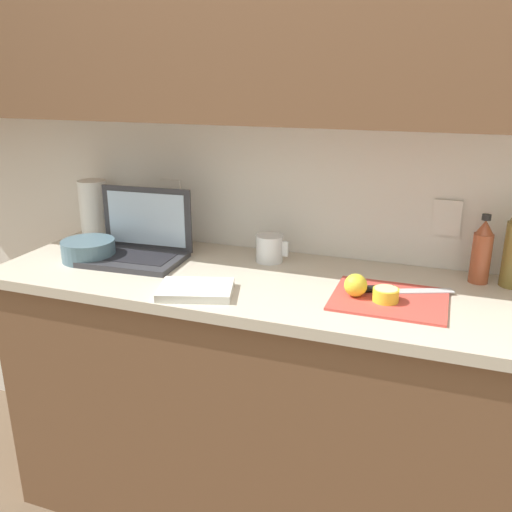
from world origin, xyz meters
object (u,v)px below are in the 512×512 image
Objects in this scene: laptop at (140,242)px; bottle_oil_tall at (482,252)px; knife at (388,289)px; paper_towel_roll at (94,210)px; cutting_board at (389,299)px; lemon_half_cut at (386,295)px; bowl_white at (88,250)px; measuring_cup at (270,248)px; lemon_whole_beside at (356,285)px.

laptop reaches higher than bottle_oil_tall.
knife is at bearing -5.98° from laptop.
paper_towel_roll is at bearing 148.09° from knife.
lemon_half_cut is (-0.01, -0.03, 0.02)m from cutting_board.
paper_towel_roll reaches higher than lemon_half_cut.
cutting_board is 0.04m from lemon_half_cut.
cutting_board is at bearing -101.20° from knife.
bowl_white is at bearing -157.10° from laptop.
lemon_half_cut is at bearing -28.94° from measuring_cup.
lemon_half_cut is at bearing -133.06° from bottle_oil_tall.
lemon_whole_beside is at bearing -166.01° from knife.
bottle_oil_tall is at bearing 16.10° from knife.
measuring_cup is at bearing -177.11° from bottle_oil_tall.
bottle_oil_tall is at bearing -0.03° from paper_towel_roll.
laptop is 0.89m from knife.
lemon_whole_beside is (-0.10, -0.02, 0.04)m from cutting_board.
bottle_oil_tall is at bearing 37.74° from lemon_whole_beside.
laptop is 0.47m from measuring_cup.
paper_towel_roll is at bearing 177.29° from measuring_cup.
knife is 1.50× the size of bowl_white.
laptop is 3.05× the size of measuring_cup.
lemon_whole_beside is 0.37× the size of bowl_white.
lemon_whole_beside reaches higher than lemon_half_cut.
paper_towel_roll is (-0.14, 0.24, 0.08)m from bowl_white.
knife is (-0.01, 0.05, 0.01)m from cutting_board.
lemon_half_cut is 0.40× the size of bowl_white.
bowl_white is at bearing 179.52° from cutting_board.
paper_towel_roll is (-1.44, 0.00, 0.02)m from bottle_oil_tall.
bottle_oil_tall is (0.35, 0.27, 0.06)m from lemon_whole_beside.
bottle_oil_tall is 0.95× the size of paper_towel_roll.
measuring_cup reaches higher than lemon_whole_beside.
measuring_cup is (-0.43, 0.17, 0.03)m from knife.
paper_towel_roll is (-0.30, 0.16, 0.06)m from laptop.
paper_towel_roll reaches higher than measuring_cup.
paper_towel_roll is at bearing 120.24° from bowl_white.
paper_towel_roll is (-1.19, 0.28, 0.09)m from lemon_half_cut.
measuring_cup is 0.65m from bowl_white.
lemon_whole_beside is at bearing -1.69° from bowl_white.
lemon_whole_beside is 0.42m from measuring_cup.
knife is 0.34m from bottle_oil_tall.
bottle_oil_tall is 1.44m from paper_towel_roll.
lemon_half_cut is 0.32× the size of paper_towel_roll.
bowl_white is at bearing -59.76° from paper_towel_roll.
knife is at bearing 100.97° from cutting_board.
paper_towel_roll reaches higher than knife.
bottle_oil_tall is 1.91× the size of measuring_cup.
measuring_cup is 0.62× the size of bowl_white.
cutting_board is 1.17× the size of knife.
paper_towel_roll reaches higher than bottle_oil_tall.
bottle_oil_tall reaches higher than measuring_cup.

